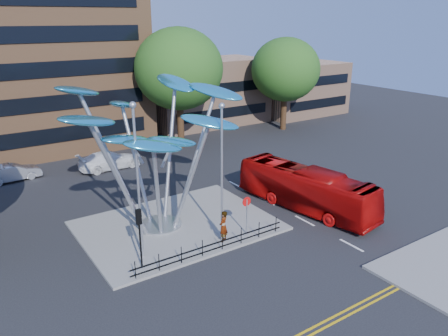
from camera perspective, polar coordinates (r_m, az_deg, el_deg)
ground at (r=24.83m, az=2.66°, el=-12.26°), size 120.00×120.00×0.00m
traffic_island at (r=28.81m, az=-6.12°, el=-7.48°), size 12.00×9.00×0.15m
double_yellow_near at (r=21.19m, az=12.87°, el=-19.01°), size 40.00×0.12×0.01m
double_yellow_far at (r=21.04m, az=13.50°, el=-19.39°), size 40.00×0.12×0.01m
low_building_near at (r=55.77m, az=-2.37°, el=9.91°), size 15.00×8.00×8.00m
low_building_far at (r=62.73m, az=9.76°, el=10.23°), size 12.00×8.00×7.00m
tree_right at (r=44.40m, az=-5.92°, el=12.72°), size 8.80×8.80×12.11m
tree_far at (r=52.51m, az=8.03°, el=12.60°), size 8.00×8.00×10.81m
leaf_sculpture at (r=26.63m, az=-9.36°, el=5.74°), size 12.72×9.54×9.51m
street_lamp_left at (r=23.32m, az=-11.28°, el=-0.20°), size 0.36×0.36×8.80m
street_lamp_right at (r=25.19m, az=-0.29°, el=1.02°), size 0.36×0.36×8.30m
traffic_light_island at (r=23.34m, az=-11.01°, el=-7.47°), size 0.28×0.18×3.42m
no_entry_sign_island at (r=26.83m, az=2.98°, el=-5.36°), size 0.60×0.10×2.45m
pedestrian_railing_front at (r=25.28m, az=-1.50°, el=-10.19°), size 10.00×0.06×1.00m
red_bus at (r=31.23m, az=10.62°, el=-2.68°), size 4.15×11.01×2.99m
pedestrian at (r=26.21m, az=-0.08°, el=-7.62°), size 0.85×0.77×1.95m
parked_car_mid at (r=40.19m, az=-25.86°, el=-0.54°), size 4.43×1.82×1.43m
parked_car_right at (r=40.35m, az=-14.71°, el=0.99°), size 5.55×2.43×1.59m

